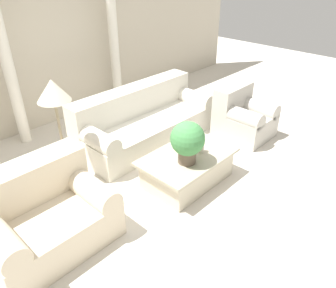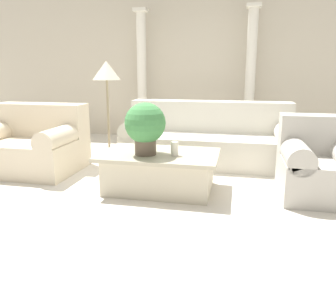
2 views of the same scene
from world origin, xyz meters
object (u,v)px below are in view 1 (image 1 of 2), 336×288
object	(u,v)px
floor_lamp	(53,94)
armchair	(243,116)
potted_plant	(188,140)
sofa_long	(144,121)
loveseat	(44,214)
coffee_table	(187,168)

from	to	relation	value
floor_lamp	armchair	distance (m)	3.15
potted_plant	floor_lamp	xyz separation A→B (m)	(-0.98, 1.35, 0.53)
sofa_long	armchair	distance (m)	1.70
floor_lamp	loveseat	bearing A→B (deg)	-132.86
loveseat	coffee_table	bearing A→B (deg)	-12.71
coffee_table	floor_lamp	distance (m)	1.99
sofa_long	armchair	world-z (taller)	sofa_long
coffee_table	potted_plant	bearing A→B (deg)	-144.49
coffee_table	armchair	distance (m)	1.73
armchair	floor_lamp	bearing A→B (deg)	159.79
coffee_table	potted_plant	world-z (taller)	potted_plant
armchair	potted_plant	bearing A→B (deg)	-170.43
sofa_long	floor_lamp	size ratio (longest dim) A/B	1.63
coffee_table	loveseat	bearing A→B (deg)	167.29
coffee_table	sofa_long	bearing A→B (deg)	72.51
sofa_long	armchair	bearing A→B (deg)	-40.55
loveseat	potted_plant	size ratio (longest dim) A/B	2.30
loveseat	armchair	world-z (taller)	loveseat
potted_plant	sofa_long	bearing A→B (deg)	68.75
potted_plant	armchair	xyz separation A→B (m)	(1.84, 0.31, -0.39)
potted_plant	armchair	bearing A→B (deg)	9.57
sofa_long	potted_plant	size ratio (longest dim) A/B	4.23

